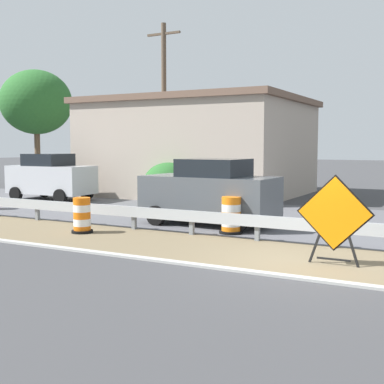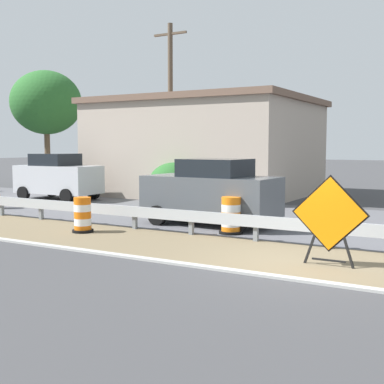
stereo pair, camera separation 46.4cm
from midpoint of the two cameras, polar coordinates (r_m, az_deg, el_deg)
name	(u,v)px [view 1 (the left image)]	position (r m, az deg, el deg)	size (l,w,h in m)	color
ground_plane	(304,264)	(11.43, 11.24, -7.88)	(160.00, 160.00, 0.00)	#3D3D3F
median_dirt_strip	(310,259)	(11.90, 11.96, -7.35)	(3.42, 120.00, 0.01)	#706047
far_lane_asphalt	(358,224)	(17.49, 17.34, -3.45)	(8.24, 120.00, 0.00)	#56565B
curb_near_edge	(285,277)	(10.22, 9.08, -9.38)	(0.20, 120.00, 0.11)	#ADADA8
guardrail_median	(293,225)	(13.44, 10.24, -3.64)	(0.18, 44.18, 0.71)	#ADB2B7
warning_sign_diamond	(334,217)	(11.28, 14.48, -2.67)	(0.07, 1.65, 1.96)	black
traffic_barrel_nearest	(231,217)	(14.94, 3.50, -2.79)	(0.70, 0.70, 1.08)	orange
traffic_barrel_close	(82,217)	(15.41, -13.02, -2.73)	(0.63, 0.63, 1.04)	orange
car_lead_near_lane	(210,192)	(16.44, 1.22, 0.00)	(2.26, 4.40, 2.14)	#4C5156
car_trailing_near_lane	(51,177)	(24.88, -15.98, 1.62)	(2.18, 4.07, 2.17)	silver
roadside_shop_near	(200,147)	(27.09, 0.44, 5.07)	(8.94, 10.66, 4.94)	#AD9E8E
utility_pole_near	(164,108)	(25.15, -3.68, 9.31)	(0.24, 1.80, 8.39)	brown
bush_roadside	(169,183)	(22.68, -3.22, 1.03)	(2.23, 2.23, 1.81)	#286028
tree_roadside	(36,102)	(34.37, -17.38, 9.52)	(4.50, 4.50, 7.31)	brown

